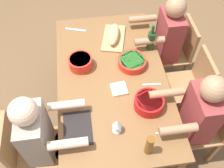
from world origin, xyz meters
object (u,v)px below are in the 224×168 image
at_px(serving_bowl_fruit, 80,62).
at_px(cutting_board, 114,38).
at_px(chair_far_right, 207,125).
at_px(serving_bowl_greens, 132,62).
at_px(serving_bowl_pasta, 149,102).
at_px(wine_glass, 117,124).
at_px(chair_far_center, 190,83).
at_px(diner_far_right, 194,116).
at_px(napkin_stack, 119,89).
at_px(diner_far_left, 165,38).
at_px(chair_near_right, 26,148).
at_px(wine_bottle, 151,40).
at_px(chair_far_left, 177,50).
at_px(dining_table, 112,82).
at_px(diner_near_right, 42,135).
at_px(bread_loaf, 114,34).
at_px(beer_bottle, 149,145).

bearing_deg(serving_bowl_fruit, cutting_board, 132.13).
bearing_deg(serving_bowl_fruit, chair_far_right, 59.22).
height_order(serving_bowl_fruit, serving_bowl_greens, serving_bowl_fruit).
bearing_deg(serving_bowl_pasta, wine_glass, -57.94).
bearing_deg(chair_far_center, serving_bowl_pasta, -57.62).
xyz_separation_m(diner_far_right, napkin_stack, (-0.33, -0.61, 0.05)).
bearing_deg(diner_far_left, chair_near_right, -56.66).
relative_size(serving_bowl_greens, wine_bottle, 0.94).
bearing_deg(wine_bottle, wine_glass, -28.65).
bearing_deg(chair_far_center, chair_far_right, 0.00).
distance_m(chair_far_left, serving_bowl_greens, 0.78).
bearing_deg(chair_far_left, serving_bowl_fruit, -74.29).
height_order(dining_table, chair_far_left, chair_far_left).
xyz_separation_m(diner_near_right, bread_loaf, (-1.00, 0.74, 0.11)).
xyz_separation_m(diner_far_left, wine_glass, (1.04, -0.69, 0.16)).
distance_m(serving_bowl_greens, bread_loaf, 0.40).
bearing_deg(chair_far_center, dining_table, -90.00).
xyz_separation_m(chair_near_right, cutting_board, (-1.00, 0.92, 0.27)).
distance_m(diner_near_right, cutting_board, 1.24).
bearing_deg(diner_near_right, diner_far_right, 90.00).
relative_size(diner_far_right, wine_bottle, 4.14).
relative_size(wine_bottle, wine_glass, 1.75).
bearing_deg(chair_far_center, diner_far_left, -159.38).
bearing_deg(diner_far_right, diner_near_right, -90.00).
distance_m(chair_far_center, diner_far_left, 0.56).
height_order(wine_glass, napkin_stack, wine_glass).
height_order(chair_far_center, diner_near_right, diner_near_right).
relative_size(dining_table, serving_bowl_greens, 6.50).
height_order(chair_near_right, cutting_board, chair_near_right).
xyz_separation_m(diner_far_right, serving_bowl_greens, (-0.61, -0.44, 0.09)).
xyz_separation_m(serving_bowl_greens, wine_glass, (0.68, -0.25, 0.07)).
distance_m(chair_far_center, bread_loaf, 0.96).
height_order(chair_far_center, chair_far_right, same).
bearing_deg(diner_far_right, wine_bottle, -165.47).
xyz_separation_m(chair_far_left, serving_bowl_fruit, (0.31, -1.11, 0.32)).
xyz_separation_m(serving_bowl_fruit, cutting_board, (-0.33, 0.37, -0.05)).
bearing_deg(cutting_board, diner_far_right, 29.41).
bearing_deg(cutting_board, napkin_stack, -4.00).
distance_m(diner_far_left, beer_bottle, 1.34).
xyz_separation_m(dining_table, diner_near_right, (0.49, -0.65, 0.04)).
bearing_deg(beer_bottle, diner_far_right, 119.17).
bearing_deg(wine_bottle, diner_far_right, 14.53).
xyz_separation_m(chair_far_right, napkin_stack, (-0.33, -0.79, 0.27)).
height_order(dining_table, diner_near_right, diner_near_right).
bearing_deg(beer_bottle, chair_far_right, 111.96).
relative_size(diner_far_right, chair_far_left, 1.41).
bearing_deg(dining_table, wine_bottle, 126.39).
distance_m(chair_far_right, serving_bowl_pasta, 0.66).
relative_size(chair_far_center, wine_glass, 5.12).
height_order(chair_far_center, bread_loaf, same).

